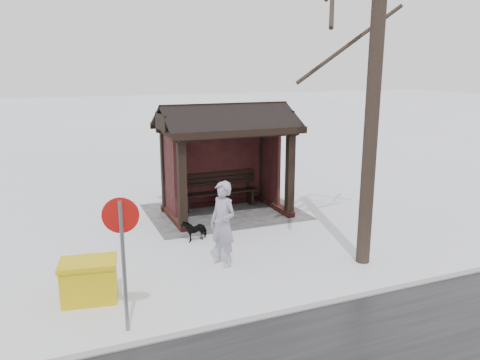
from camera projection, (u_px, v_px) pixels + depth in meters
name	position (u px, v px, depth m)	size (l,w,h in m)	color
ground	(227.00, 214.00, 13.14)	(120.00, 120.00, 0.00)	white
kerb	(337.00, 302.00, 8.19)	(120.00, 0.15, 0.06)	gray
trampled_patch	(224.00, 212.00, 13.32)	(4.20, 3.20, 0.02)	gray
bus_shelter	(224.00, 137.00, 12.78)	(3.60, 2.40, 3.09)	#361413
pedestrian	(223.00, 224.00, 9.56)	(0.65, 0.43, 1.78)	#9791AA
dog	(194.00, 230.00, 11.10)	(0.27, 0.60, 0.51)	black
grit_bin	(89.00, 280.00, 8.18)	(1.06, 0.81, 0.75)	gold
road_sign	(122.00, 235.00, 6.97)	(0.54, 0.18, 2.15)	slate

